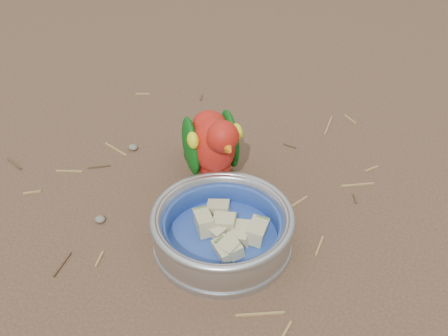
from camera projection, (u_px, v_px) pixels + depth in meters
The scene contains 6 objects.
ground at pixel (228, 249), 0.74m from camera, with size 60.00×60.00×0.00m, color brown.
food_bowl at pixel (223, 241), 0.74m from camera, with size 0.21×0.21×0.02m, color #B2B2BA.
bowl_wall at pixel (222, 226), 0.72m from camera, with size 0.21×0.21×0.04m, color #B2B2BA, non-canonical shape.
fruit_wedges at pixel (223, 229), 0.73m from camera, with size 0.12×0.12×0.03m, color #C2B886, non-canonical shape.
lory_parrot at pixel (213, 151), 0.81m from camera, with size 0.09×0.19×0.15m, color #B51B12, non-canonical shape.
ground_debris at pixel (228, 209), 0.81m from camera, with size 0.90×0.80×0.01m, color olive, non-canonical shape.
Camera 1 is at (0.25, -0.45, 0.54)m, focal length 40.00 mm.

